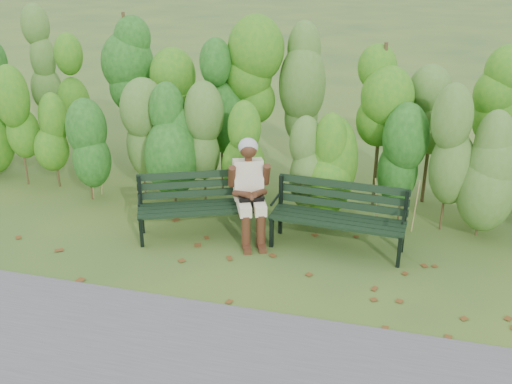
# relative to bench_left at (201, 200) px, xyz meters

# --- Properties ---
(ground) EXTENTS (80.00, 80.00, 0.00)m
(ground) POSITION_rel_bench_left_xyz_m (0.78, -0.56, -0.47)
(ground) COLOR #2E4D22
(hedge_band) EXTENTS (11.04, 1.67, 2.42)m
(hedge_band) POSITION_rel_bench_left_xyz_m (0.78, 1.30, 0.79)
(hedge_band) COLOR #47381E
(hedge_band) RESTS_ON ground
(leaf_litter) EXTENTS (5.39, 1.82, 0.01)m
(leaf_litter) POSITION_rel_bench_left_xyz_m (1.04, -0.32, -0.46)
(leaf_litter) COLOR #5A3616
(leaf_litter) RESTS_ON ground
(bench_left) EXTENTS (1.66, 1.09, 0.79)m
(bench_left) POSITION_rel_bench_left_xyz_m (0.00, 0.00, 0.00)
(bench_left) COLOR black
(bench_left) RESTS_ON ground
(bench_right) EXTENTS (1.64, 0.63, 0.81)m
(bench_right) POSITION_rel_bench_left_xyz_m (1.74, 0.09, 0.01)
(bench_right) COLOR black
(bench_right) RESTS_ON ground
(seated_woman) EXTENTS (0.63, 0.83, 1.27)m
(seated_woman) POSITION_rel_bench_left_xyz_m (0.62, 0.08, 0.24)
(seated_woman) COLOR beige
(seated_woman) RESTS_ON ground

